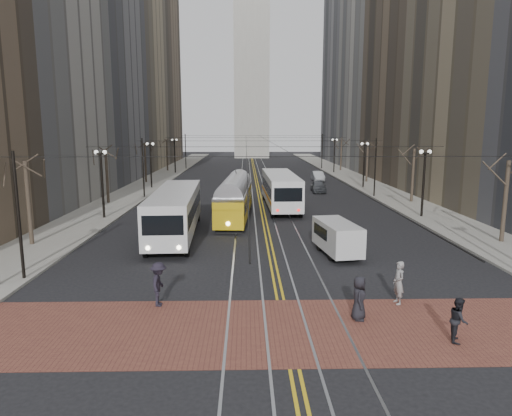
{
  "coord_description": "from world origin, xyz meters",
  "views": [
    {
      "loc": [
        -1.55,
        -20.55,
        7.69
      ],
      "look_at": [
        -0.96,
        6.12,
        3.0
      ],
      "focal_mm": 32.0,
      "sensor_mm": 36.0,
      "label": 1
    }
  ],
  "objects_px": {
    "clock_tower": "(251,15)",
    "cargo_van": "(337,239)",
    "pedestrian_c": "(459,320)",
    "transit_bus": "(176,214)",
    "streetcar": "(235,202)",
    "pedestrian_a": "(359,298)",
    "sedan_silver": "(318,176)",
    "sedan_grey": "(318,186)",
    "pedestrian_d": "(159,284)",
    "rear_bus": "(280,191)",
    "pedestrian_b": "(399,283)"
  },
  "relations": [
    {
      "from": "cargo_van",
      "to": "pedestrian_c",
      "type": "bearing_deg",
      "value": -87.91
    },
    {
      "from": "clock_tower",
      "to": "sedan_grey",
      "type": "height_order",
      "value": "clock_tower"
    },
    {
      "from": "transit_bus",
      "to": "pedestrian_c",
      "type": "relative_size",
      "value": 8.03
    },
    {
      "from": "cargo_van",
      "to": "sedan_grey",
      "type": "height_order",
      "value": "cargo_van"
    },
    {
      "from": "transit_bus",
      "to": "cargo_van",
      "type": "relative_size",
      "value": 2.86
    },
    {
      "from": "cargo_van",
      "to": "transit_bus",
      "type": "bearing_deg",
      "value": 145.35
    },
    {
      "from": "cargo_van",
      "to": "streetcar",
      "type": "bearing_deg",
      "value": 111.27
    },
    {
      "from": "transit_bus",
      "to": "sedan_silver",
      "type": "distance_m",
      "value": 37.79
    },
    {
      "from": "clock_tower",
      "to": "pedestrian_a",
      "type": "distance_m",
      "value": 110.89
    },
    {
      "from": "sedan_grey",
      "to": "sedan_silver",
      "type": "height_order",
      "value": "sedan_silver"
    },
    {
      "from": "sedan_grey",
      "to": "transit_bus",
      "type": "bearing_deg",
      "value": -118.59
    },
    {
      "from": "sedan_grey",
      "to": "streetcar",
      "type": "bearing_deg",
      "value": -117.78
    },
    {
      "from": "pedestrian_d",
      "to": "cargo_van",
      "type": "bearing_deg",
      "value": -51.45
    },
    {
      "from": "transit_bus",
      "to": "rear_bus",
      "type": "distance_m",
      "value": 14.37
    },
    {
      "from": "pedestrian_b",
      "to": "pedestrian_d",
      "type": "distance_m",
      "value": 10.53
    },
    {
      "from": "clock_tower",
      "to": "rear_bus",
      "type": "bearing_deg",
      "value": -88.69
    },
    {
      "from": "sedan_silver",
      "to": "pedestrian_a",
      "type": "relative_size",
      "value": 2.39
    },
    {
      "from": "transit_bus",
      "to": "streetcar",
      "type": "height_order",
      "value": "transit_bus"
    },
    {
      "from": "transit_bus",
      "to": "rear_bus",
      "type": "height_order",
      "value": "transit_bus"
    },
    {
      "from": "sedan_grey",
      "to": "rear_bus",
      "type": "bearing_deg",
      "value": -113.56
    },
    {
      "from": "streetcar",
      "to": "pedestrian_a",
      "type": "distance_m",
      "value": 21.65
    },
    {
      "from": "pedestrian_a",
      "to": "pedestrian_b",
      "type": "distance_m",
      "value": 2.74
    },
    {
      "from": "cargo_van",
      "to": "pedestrian_a",
      "type": "bearing_deg",
      "value": -104.42
    },
    {
      "from": "pedestrian_a",
      "to": "pedestrian_d",
      "type": "bearing_deg",
      "value": 91.24
    },
    {
      "from": "pedestrian_c",
      "to": "sedan_silver",
      "type": "bearing_deg",
      "value": 16.57
    },
    {
      "from": "transit_bus",
      "to": "streetcar",
      "type": "relative_size",
      "value": 1.08
    },
    {
      "from": "clock_tower",
      "to": "cargo_van",
      "type": "relative_size",
      "value": 14.24
    },
    {
      "from": "clock_tower",
      "to": "cargo_van",
      "type": "distance_m",
      "value": 101.88
    },
    {
      "from": "rear_bus",
      "to": "sedan_grey",
      "type": "distance_m",
      "value": 12.31
    },
    {
      "from": "clock_tower",
      "to": "sedan_grey",
      "type": "bearing_deg",
      "value": -83.89
    },
    {
      "from": "pedestrian_a",
      "to": "transit_bus",
      "type": "bearing_deg",
      "value": 45.55
    },
    {
      "from": "transit_bus",
      "to": "pedestrian_c",
      "type": "height_order",
      "value": "transit_bus"
    },
    {
      "from": "streetcar",
      "to": "pedestrian_a",
      "type": "height_order",
      "value": "streetcar"
    },
    {
      "from": "sedan_grey",
      "to": "pedestrian_d",
      "type": "bearing_deg",
      "value": -106.61
    },
    {
      "from": "pedestrian_d",
      "to": "clock_tower",
      "type": "bearing_deg",
      "value": -4.49
    },
    {
      "from": "pedestrian_c",
      "to": "cargo_van",
      "type": "bearing_deg",
      "value": 30.32
    },
    {
      "from": "streetcar",
      "to": "rear_bus",
      "type": "relative_size",
      "value": 0.97
    },
    {
      "from": "sedan_grey",
      "to": "pedestrian_d",
      "type": "xyz_separation_m",
      "value": [
        -12.62,
        -35.75,
        0.29
      ]
    },
    {
      "from": "sedan_silver",
      "to": "pedestrian_d",
      "type": "bearing_deg",
      "value": -106.87
    },
    {
      "from": "transit_bus",
      "to": "pedestrian_a",
      "type": "relative_size",
      "value": 7.29
    },
    {
      "from": "cargo_van",
      "to": "sedan_grey",
      "type": "xyz_separation_m",
      "value": [
        3.25,
        27.88,
        -0.32
      ]
    },
    {
      "from": "clock_tower",
      "to": "sedan_silver",
      "type": "xyz_separation_m",
      "value": [
        9.02,
        -56.01,
        -35.24
      ]
    },
    {
      "from": "transit_bus",
      "to": "pedestrian_d",
      "type": "xyz_separation_m",
      "value": [
        1.22,
        -13.09,
        -0.67
      ]
    },
    {
      "from": "clock_tower",
      "to": "transit_bus",
      "type": "bearing_deg",
      "value": -94.17
    },
    {
      "from": "cargo_van",
      "to": "sedan_silver",
      "type": "height_order",
      "value": "cargo_van"
    },
    {
      "from": "sedan_grey",
      "to": "pedestrian_c",
      "type": "bearing_deg",
      "value": -88.79
    },
    {
      "from": "rear_bus",
      "to": "pedestrian_a",
      "type": "xyz_separation_m",
      "value": [
        1.2,
        -26.43,
        -0.73
      ]
    },
    {
      "from": "pedestrian_a",
      "to": "cargo_van",
      "type": "bearing_deg",
      "value": 6.57
    },
    {
      "from": "transit_bus",
      "to": "sedan_grey",
      "type": "distance_m",
      "value": 26.58
    },
    {
      "from": "pedestrian_a",
      "to": "pedestrian_c",
      "type": "bearing_deg",
      "value": -109.74
    }
  ]
}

